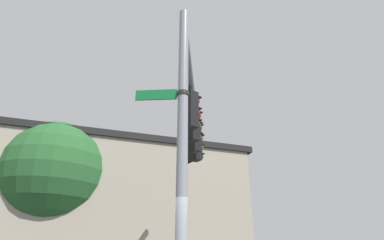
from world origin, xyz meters
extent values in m
cylinder|color=gray|center=(0.00, 0.00, 3.32)|extent=(0.20, 0.20, 6.64)
cylinder|color=gray|center=(-2.18, 1.75, 6.04)|extent=(4.49, 3.65, 0.20)
cylinder|color=black|center=(-1.68, 1.35, 5.84)|extent=(0.08, 0.08, 0.18)
cube|color=black|center=(-1.68, 1.35, 5.23)|extent=(0.36, 0.30, 1.05)
sphere|color=red|center=(-1.68, 1.53, 5.58)|extent=(0.22, 0.22, 0.22)
cube|color=black|center=(-1.68, 1.55, 5.68)|extent=(0.24, 0.20, 0.03)
sphere|color=brown|center=(-1.68, 1.53, 5.23)|extent=(0.22, 0.22, 0.22)
cube|color=black|center=(-1.68, 1.55, 5.33)|extent=(0.24, 0.20, 0.03)
sphere|color=#0F4C19|center=(-1.68, 1.53, 4.88)|extent=(0.22, 0.22, 0.22)
cube|color=black|center=(-1.68, 1.55, 4.98)|extent=(0.24, 0.20, 0.03)
cube|color=black|center=(-1.68, 1.18, 5.23)|extent=(0.54, 0.03, 1.22)
cylinder|color=black|center=(-2.43, 1.95, 5.84)|extent=(0.08, 0.08, 0.18)
cube|color=black|center=(-2.43, 1.95, 5.23)|extent=(0.36, 0.30, 1.05)
sphere|color=red|center=(-2.43, 2.14, 5.58)|extent=(0.22, 0.22, 0.22)
cube|color=black|center=(-2.43, 2.16, 5.68)|extent=(0.24, 0.20, 0.03)
sphere|color=brown|center=(-2.43, 2.14, 5.23)|extent=(0.22, 0.22, 0.22)
cube|color=black|center=(-2.43, 2.16, 5.33)|extent=(0.24, 0.20, 0.03)
sphere|color=#0F4C19|center=(-2.43, 2.14, 4.88)|extent=(0.22, 0.22, 0.22)
cube|color=black|center=(-2.43, 2.16, 4.98)|extent=(0.24, 0.20, 0.03)
cube|color=black|center=(-2.43, 1.78, 5.23)|extent=(0.54, 0.03, 1.22)
cylinder|color=black|center=(-3.19, 2.55, 5.84)|extent=(0.08, 0.08, 0.18)
cube|color=black|center=(-3.19, 2.55, 5.23)|extent=(0.36, 0.30, 1.05)
sphere|color=red|center=(-3.19, 2.74, 5.58)|extent=(0.22, 0.22, 0.22)
cube|color=black|center=(-3.19, 2.76, 5.68)|extent=(0.24, 0.20, 0.03)
sphere|color=brown|center=(-3.19, 2.74, 5.23)|extent=(0.22, 0.22, 0.22)
cube|color=black|center=(-3.19, 2.76, 5.33)|extent=(0.24, 0.20, 0.03)
sphere|color=#0F4C19|center=(-3.19, 2.74, 4.88)|extent=(0.22, 0.22, 0.22)
cube|color=black|center=(-3.19, 2.76, 4.98)|extent=(0.24, 0.20, 0.03)
cube|color=black|center=(-3.19, 2.38, 5.23)|extent=(0.54, 0.03, 1.22)
cylinder|color=black|center=(-3.94, 3.16, 5.84)|extent=(0.08, 0.08, 0.18)
cube|color=black|center=(-3.94, 3.16, 5.23)|extent=(0.36, 0.30, 1.05)
sphere|color=red|center=(-3.94, 3.34, 5.58)|extent=(0.22, 0.22, 0.22)
cube|color=black|center=(-3.94, 3.36, 5.68)|extent=(0.24, 0.20, 0.03)
sphere|color=brown|center=(-3.94, 3.34, 5.23)|extent=(0.22, 0.22, 0.22)
cube|color=black|center=(-3.94, 3.36, 5.33)|extent=(0.24, 0.20, 0.03)
sphere|color=#0F4C19|center=(-3.94, 3.34, 4.88)|extent=(0.22, 0.22, 0.22)
cube|color=black|center=(-3.94, 3.36, 4.98)|extent=(0.24, 0.20, 0.03)
cube|color=black|center=(-3.94, 2.99, 5.23)|extent=(0.54, 0.03, 1.22)
cube|color=#147238|center=(-0.33, -0.42, 4.52)|extent=(0.54, 0.67, 0.22)
cube|color=white|center=(-0.33, -0.43, 4.52)|extent=(0.52, 0.65, 0.04)
cylinder|color=#262626|center=(0.00, 0.00, 4.52)|extent=(0.24, 0.24, 0.08)
cube|color=#A89E89|center=(-10.20, 3.01, 3.22)|extent=(8.48, 12.63, 6.45)
cube|color=#193F1E|center=(-13.09, 3.87, 3.55)|extent=(3.91, 10.27, 0.30)
cube|color=black|center=(-10.20, 3.01, 6.60)|extent=(8.82, 13.13, 0.30)
sphere|color=#28602D|center=(-9.70, -0.26, 4.91)|extent=(4.67, 4.67, 4.67)
camera|label=1|loc=(4.46, -2.91, 1.53)|focal=28.78mm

